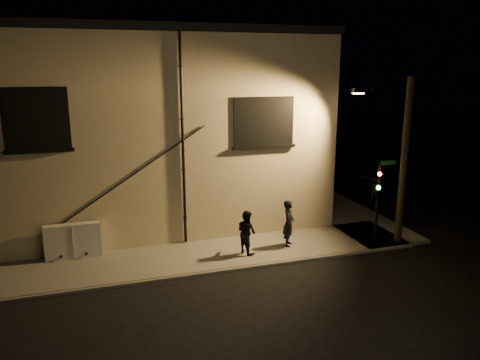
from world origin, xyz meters
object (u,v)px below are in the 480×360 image
object	(u,v)px
streetlamp_pole	(401,157)
traffic_signal	(376,190)
pedestrian_b	(247,232)
pedestrian_a	(289,223)
utility_cabinet	(73,241)

from	to	relation	value
streetlamp_pole	traffic_signal	bearing A→B (deg)	-173.12
pedestrian_b	traffic_signal	xyz separation A→B (m)	(5.14, -0.76, 1.46)
pedestrian_a	streetlamp_pole	xyz separation A→B (m)	(4.45, -0.84, 2.59)
traffic_signal	pedestrian_b	bearing A→B (deg)	171.63
utility_cabinet	pedestrian_b	size ratio (longest dim) A/B	1.19
utility_cabinet	pedestrian_b	distance (m)	6.59
pedestrian_a	traffic_signal	size ratio (longest dim) A/B	0.55
pedestrian_b	streetlamp_pole	distance (m)	6.88
pedestrian_a	traffic_signal	world-z (taller)	traffic_signal
pedestrian_a	traffic_signal	distance (m)	3.69
pedestrian_b	streetlamp_pole	bearing A→B (deg)	-118.01
utility_cabinet	traffic_signal	size ratio (longest dim) A/B	0.59
traffic_signal	streetlamp_pole	xyz separation A→B (m)	(1.17, 0.14, 1.21)
utility_cabinet	streetlamp_pole	bearing A→B (deg)	-9.73
traffic_signal	streetlamp_pole	world-z (taller)	streetlamp_pole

